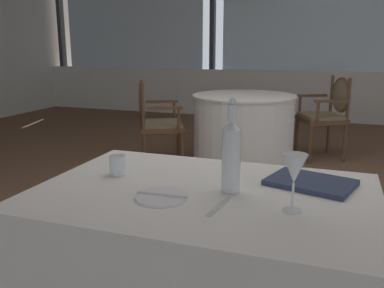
{
  "coord_description": "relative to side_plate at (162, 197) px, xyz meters",
  "views": [
    {
      "loc": [
        0.58,
        -2.91,
        1.28
      ],
      "look_at": [
        0.08,
        -1.49,
        0.92
      ],
      "focal_mm": 38.65,
      "sensor_mm": 36.0,
      "label": 1
    }
  ],
  "objects": [
    {
      "name": "side_plate",
      "position": [
        0.0,
        0.0,
        0.0
      ],
      "size": [
        0.19,
        0.19,
        0.01
      ],
      "primitive_type": "cylinder",
      "color": "white",
      "rests_on": "foreground_table"
    },
    {
      "name": "window_wall_far",
      "position": [
        -0.02,
        6.13,
        0.43
      ],
      "size": [
        10.33,
        0.14,
        2.99
      ],
      "color": "silver",
      "rests_on": "ground_plane"
    },
    {
      "name": "ground_plane",
      "position": [
        -0.02,
        1.64,
        -0.76
      ],
      "size": [
        15.58,
        15.58,
        0.0
      ],
      "primitive_type": "plane",
      "color": "brown"
    },
    {
      "name": "dining_chair_0_0",
      "position": [
        0.49,
        3.63,
        -0.2
      ],
      "size": [
        0.62,
        0.64,
        0.94
      ],
      "rotation": [
        0.0,
        0.0,
        3.61
      ],
      "color": "brown",
      "rests_on": "ground_plane"
    },
    {
      "name": "wine_glass",
      "position": [
        0.45,
        0.03,
        0.14
      ],
      "size": [
        0.08,
        0.08,
        0.19
      ],
      "color": "white",
      "rests_on": "foreground_table"
    },
    {
      "name": "dinner_fork",
      "position": [
        0.22,
        -0.0,
        -0.0
      ],
      "size": [
        0.04,
        0.2,
        0.0
      ],
      "primitive_type": "cube",
      "rotation": [
        0.0,
        0.0,
        1.44
      ],
      "color": "silver",
      "rests_on": "foreground_table"
    },
    {
      "name": "water_bottle",
      "position": [
        0.21,
        0.16,
        0.14
      ],
      "size": [
        0.07,
        0.07,
        0.35
      ],
      "color": "white",
      "rests_on": "foreground_table"
    },
    {
      "name": "background_table_0",
      "position": [
        -0.39,
        3.18,
        -0.38
      ],
      "size": [
        1.14,
        1.14,
        0.75
      ],
      "color": "white",
      "rests_on": "ground_plane"
    },
    {
      "name": "butter_knife",
      "position": [
        0.0,
        0.0,
        0.01
      ],
      "size": [
        0.19,
        0.03,
        0.0
      ],
      "primitive_type": "cube",
      "rotation": [
        0.0,
        0.0,
        0.05
      ],
      "color": "silver",
      "rests_on": "foreground_table"
    },
    {
      "name": "menu_book",
      "position": [
        0.49,
        0.32,
        0.01
      ],
      "size": [
        0.36,
        0.31,
        0.02
      ],
      "primitive_type": "cube",
      "rotation": [
        0.0,
        0.0,
        -0.28
      ],
      "color": "#2D3856",
      "rests_on": "foreground_table"
    },
    {
      "name": "dining_chair_0_1",
      "position": [
        -1.28,
        2.73,
        -0.23
      ],
      "size": [
        0.62,
        0.64,
        0.91
      ],
      "rotation": [
        0.0,
        0.0,
        6.75
      ],
      "color": "brown",
      "rests_on": "ground_plane"
    },
    {
      "name": "foreground_table",
      "position": [
        0.12,
        0.13,
        -0.38
      ],
      "size": [
        1.26,
        0.86,
        0.75
      ],
      "color": "white",
      "rests_on": "ground_plane"
    },
    {
      "name": "water_tumbler",
      "position": [
        -0.29,
        0.2,
        0.04
      ],
      "size": [
        0.07,
        0.07,
        0.08
      ],
      "primitive_type": "cylinder",
      "color": "white",
      "rests_on": "foreground_table"
    }
  ]
}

